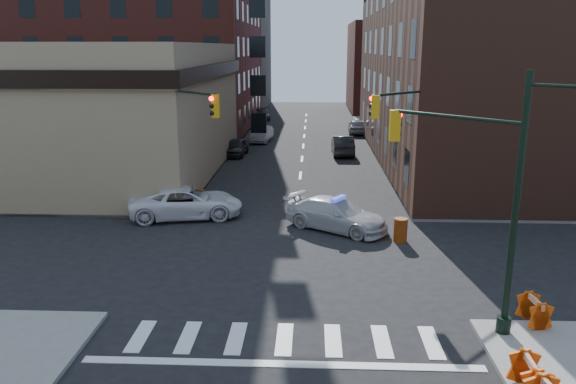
# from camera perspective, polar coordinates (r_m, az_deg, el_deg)

# --- Properties ---
(ground) EXTENTS (140.00, 140.00, 0.00)m
(ground) POSITION_cam_1_polar(r_m,az_deg,el_deg) (24.07, 0.43, -6.81)
(ground) COLOR black
(ground) RESTS_ON ground
(sidewalk_nw) EXTENTS (34.00, 54.50, 0.15)m
(sidewalk_nw) POSITION_cam_1_polar(r_m,az_deg,el_deg) (60.69, -20.73, 5.37)
(sidewalk_nw) COLOR gray
(sidewalk_nw) RESTS_ON ground
(sidewalk_ne) EXTENTS (34.00, 54.50, 0.15)m
(sidewalk_ne) POSITION_cam_1_polar(r_m,az_deg,el_deg) (60.09, 24.23, 4.95)
(sidewalk_ne) COLOR gray
(sidewalk_ne) RESTS_ON ground
(bank_building) EXTENTS (22.00, 22.00, 9.00)m
(bank_building) POSITION_cam_1_polar(r_m,az_deg,el_deg) (42.99, -22.20, 7.78)
(bank_building) COLOR #89755A
(bank_building) RESTS_ON ground
(apartment_block) EXTENTS (25.00, 25.00, 24.00)m
(apartment_block) POSITION_cam_1_polar(r_m,az_deg,el_deg) (65.40, -15.37, 16.88)
(apartment_block) COLOR #5D231D
(apartment_block) RESTS_ON ground
(commercial_row_ne) EXTENTS (14.00, 34.00, 14.00)m
(commercial_row_ne) POSITION_cam_1_polar(r_m,az_deg,el_deg) (46.57, 18.06, 11.67)
(commercial_row_ne) COLOR #4F2C1F
(commercial_row_ne) RESTS_ON ground
(filler_nw) EXTENTS (20.00, 18.00, 16.00)m
(filler_nw) POSITION_cam_1_polar(r_m,az_deg,el_deg) (86.06, -9.05, 13.86)
(filler_nw) COLOR brown
(filler_nw) RESTS_ON ground
(filler_ne) EXTENTS (16.00, 16.00, 12.00)m
(filler_ne) POSITION_cam_1_polar(r_m,az_deg,el_deg) (81.53, 12.07, 12.29)
(filler_ne) COLOR #5D231D
(filler_ne) RESTS_ON ground
(signal_pole_se) EXTENTS (5.40, 5.27, 8.00)m
(signal_pole_se) POSITION_cam_1_polar(r_m,az_deg,el_deg) (18.16, 19.21, 0.51)
(signal_pole_se) COLOR black
(signal_pole_se) RESTS_ON sidewalk_se
(signal_pole_nw) EXTENTS (3.58, 3.67, 8.00)m
(signal_pole_nw) POSITION_cam_1_polar(r_m,az_deg,el_deg) (28.86, -10.91, 5.46)
(signal_pole_nw) COLOR black
(signal_pole_nw) RESTS_ON sidewalk_nw
(signal_pole_ne) EXTENTS (3.67, 3.58, 8.00)m
(signal_pole_ne) POSITION_cam_1_polar(r_m,az_deg,el_deg) (28.56, 12.68, 5.27)
(signal_pole_ne) COLOR black
(signal_pole_ne) RESTS_ON sidewalk_ne
(tree_ne_near) EXTENTS (3.00, 3.00, 4.85)m
(tree_ne_near) POSITION_cam_1_polar(r_m,az_deg,el_deg) (49.15, 10.41, 8.14)
(tree_ne_near) COLOR black
(tree_ne_near) RESTS_ON sidewalk_ne
(tree_ne_far) EXTENTS (3.00, 3.00, 4.85)m
(tree_ne_far) POSITION_cam_1_polar(r_m,az_deg,el_deg) (57.05, 9.33, 9.05)
(tree_ne_far) COLOR black
(tree_ne_far) RESTS_ON sidewalk_ne
(police_car) EXTENTS (5.58, 4.61, 1.52)m
(police_car) POSITION_cam_1_polar(r_m,az_deg,el_deg) (27.72, 4.95, -2.29)
(police_car) COLOR #B8B8BC
(police_car) RESTS_ON ground
(pickup) EXTENTS (6.30, 3.85, 1.63)m
(pickup) POSITION_cam_1_polar(r_m,az_deg,el_deg) (30.03, -10.29, -1.05)
(pickup) COLOR white
(pickup) RESTS_ON ground
(parked_car_wnear) EXTENTS (1.89, 4.18, 1.39)m
(parked_car_wnear) POSITION_cam_1_polar(r_m,az_deg,el_deg) (46.78, -5.31, 4.55)
(parked_car_wnear) COLOR black
(parked_car_wnear) RESTS_ON ground
(parked_car_wfar) EXTENTS (1.99, 4.49, 1.43)m
(parked_car_wfar) POSITION_cam_1_polar(r_m,az_deg,el_deg) (53.56, -2.68, 5.88)
(parked_car_wfar) COLOR gray
(parked_car_wfar) RESTS_ON ground
(parked_car_wdeep) EXTENTS (2.40, 4.69, 1.30)m
(parked_car_wdeep) POSITION_cam_1_polar(r_m,az_deg,el_deg) (70.11, -2.62, 7.88)
(parked_car_wdeep) COLOR black
(parked_car_wdeep) RESTS_ON ground
(parked_car_enear) EXTENTS (1.80, 4.89, 1.60)m
(parked_car_enear) POSITION_cam_1_polar(r_m,az_deg,el_deg) (47.22, 5.57, 4.76)
(parked_car_enear) COLOR black
(parked_car_enear) RESTS_ON ground
(parked_car_efar) EXTENTS (2.00, 4.55, 1.53)m
(parked_car_efar) POSITION_cam_1_polar(r_m,az_deg,el_deg) (59.14, 7.06, 6.66)
(parked_car_efar) COLOR gray
(parked_car_efar) RESTS_ON ground
(pedestrian_a) EXTENTS (0.70, 0.60, 1.63)m
(pedestrian_a) POSITION_cam_1_polar(r_m,az_deg,el_deg) (32.48, -13.72, 0.23)
(pedestrian_a) COLOR black
(pedestrian_a) RESTS_ON sidewalk_nw
(pedestrian_b) EXTENTS (0.97, 0.87, 1.64)m
(pedestrian_b) POSITION_cam_1_polar(r_m,az_deg,el_deg) (31.61, -18.92, -0.54)
(pedestrian_b) COLOR black
(pedestrian_b) RESTS_ON sidewalk_nw
(pedestrian_c) EXTENTS (1.27, 0.85, 2.00)m
(pedestrian_c) POSITION_cam_1_polar(r_m,az_deg,el_deg) (32.33, -22.18, -0.17)
(pedestrian_c) COLOR black
(pedestrian_c) RESTS_ON sidewalk_nw
(barrel_road) EXTENTS (0.79, 0.79, 1.11)m
(barrel_road) POSITION_cam_1_polar(r_m,az_deg,el_deg) (26.51, 11.36, -3.80)
(barrel_road) COLOR #E94A0A
(barrel_road) RESTS_ON ground
(barrel_bank) EXTENTS (0.67, 0.67, 0.93)m
(barrel_bank) POSITION_cam_1_polar(r_m,az_deg,el_deg) (32.16, -8.89, -0.59)
(barrel_bank) COLOR #BF4F09
(barrel_bank) RESTS_ON ground
(barricade_se_a) EXTENTS (0.68, 1.21, 0.87)m
(barricade_se_a) POSITION_cam_1_polar(r_m,az_deg,el_deg) (19.93, 23.73, -11.00)
(barricade_se_a) COLOR #EA600B
(barricade_se_a) RESTS_ON sidewalk_se
(barricade_se_b) EXTENTS (0.66, 1.26, 0.93)m
(barricade_se_b) POSITION_cam_1_polar(r_m,az_deg,el_deg) (16.26, 23.33, -16.84)
(barricade_se_b) COLOR red
(barricade_se_b) RESTS_ON sidewalk_se
(barricade_nw_a) EXTENTS (1.21, 0.68, 0.88)m
(barricade_nw_a) POSITION_cam_1_polar(r_m,az_deg,el_deg) (31.16, -11.15, -0.95)
(barricade_nw_a) COLOR red
(barricade_nw_a) RESTS_ON sidewalk_nw
(barricade_nw_b) EXTENTS (1.19, 0.64, 0.87)m
(barricade_nw_b) POSITION_cam_1_polar(r_m,az_deg,el_deg) (32.57, -18.32, -0.76)
(barricade_nw_b) COLOR #E4400A
(barricade_nw_b) RESTS_ON sidewalk_nw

